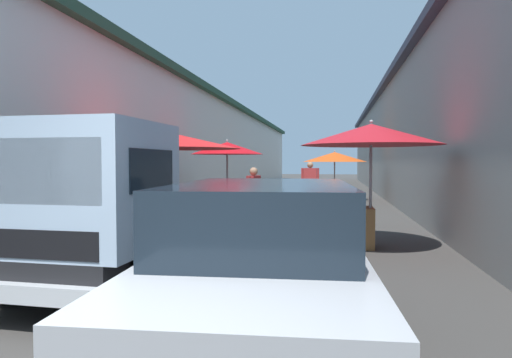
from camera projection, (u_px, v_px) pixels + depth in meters
name	position (u px, v px, depth m)	size (l,w,h in m)	color
ground	(295.00, 209.00, 15.54)	(90.00, 90.00, 0.00)	#3D3A38
building_left_whitewash	(135.00, 146.00, 18.89)	(49.80, 7.50, 4.61)	silver
building_right_concrete	(489.00, 137.00, 16.43)	(49.80, 7.50, 5.12)	gray
fruit_stall_mid_lane	(228.00, 158.00, 13.14)	(2.17, 2.17, 2.32)	#9E9EA3
fruit_stall_near_left	(335.00, 161.00, 18.80)	(2.72, 2.72, 2.15)	#9E9EA3
fruit_stall_far_right	(369.00, 145.00, 8.33)	(2.66, 2.66, 2.44)	#9E9EA3
fruit_stall_far_left	(173.00, 153.00, 9.09)	(2.73, 2.73, 2.30)	#9E9EA3
hatchback_car	(262.00, 264.00, 3.90)	(4.00, 2.11, 1.45)	#ADAFB5
delivery_truck	(112.00, 209.00, 5.59)	(4.97, 2.08, 2.08)	black
vendor_by_crates	(310.00, 181.00, 16.08)	(0.22, 0.65, 1.65)	#665B4C
vendor_in_shade	(254.00, 194.00, 10.93)	(0.60, 0.30, 1.51)	navy
plastic_stool	(293.00, 242.00, 7.26)	(0.30, 0.30, 0.43)	#194CB2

